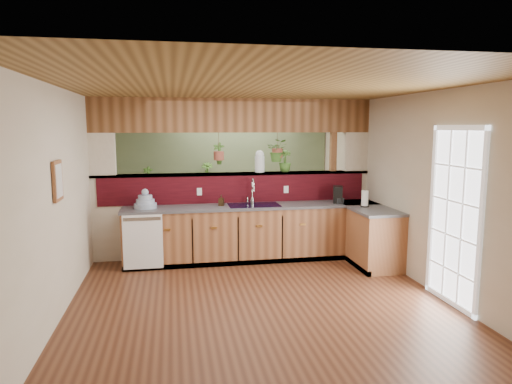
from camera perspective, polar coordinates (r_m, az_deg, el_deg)
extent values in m
cube|color=#4F2A18|center=(6.56, -0.92, -10.91)|extent=(4.60, 7.00, 0.01)
cube|color=brown|center=(6.22, -0.97, 12.37)|extent=(4.60, 7.00, 0.01)
cube|color=beige|center=(9.71, -4.35, 3.13)|extent=(4.60, 0.02, 2.60)
cube|color=beige|center=(2.93, 10.52, -8.63)|extent=(4.60, 0.02, 2.60)
cube|color=beige|center=(6.31, -22.03, -0.12)|extent=(0.02, 7.00, 2.60)
cube|color=beige|center=(7.01, 17.94, 0.85)|extent=(0.02, 7.00, 2.60)
cube|color=beige|center=(7.68, -2.59, -2.88)|extent=(4.60, 0.15, 1.35)
cube|color=#3A070E|center=(7.52, -2.53, 0.36)|extent=(4.40, 0.02, 0.45)
cube|color=brown|center=(7.58, -2.63, 2.28)|extent=(4.60, 0.21, 0.04)
cube|color=brown|center=(7.54, -2.67, 9.52)|extent=(4.60, 0.15, 0.55)
cube|color=beige|center=(7.56, -18.67, 4.36)|extent=(0.40, 0.15, 0.70)
cube|color=beige|center=(8.10, 12.29, 4.83)|extent=(0.40, 0.15, 0.70)
cube|color=brown|center=(7.99, 9.55, 1.98)|extent=(0.10, 0.10, 2.60)
cube|color=brown|center=(7.58, -2.63, 2.28)|extent=(4.60, 0.21, 0.04)
cube|color=brown|center=(7.54, -2.67, 9.52)|extent=(4.60, 0.15, 0.55)
cube|color=#5C6F4C|center=(9.69, -4.34, 3.12)|extent=(4.55, 0.02, 2.55)
cube|color=brown|center=(7.40, -0.26, -5.22)|extent=(4.10, 0.60, 0.86)
cube|color=#47464B|center=(7.31, -0.26, -1.79)|extent=(4.14, 0.64, 0.04)
cube|color=brown|center=(7.50, 13.68, -5.28)|extent=(0.60, 1.48, 0.86)
cube|color=#47464B|center=(7.42, 13.79, -1.89)|extent=(0.64, 1.52, 0.04)
cube|color=brown|center=(7.90, 12.38, -4.57)|extent=(0.60, 0.60, 0.86)
cube|color=#47464B|center=(7.81, 12.48, -1.35)|extent=(0.64, 0.64, 0.04)
cube|color=black|center=(7.25, 0.12, -8.71)|extent=(4.10, 0.06, 0.08)
cube|color=black|center=(7.50, 11.67, -8.31)|extent=(0.06, 1.48, 0.08)
cube|color=white|center=(7.00, -13.95, -6.08)|extent=(0.58, 0.02, 0.82)
cube|color=#B7B7B2|center=(6.91, -14.05, -3.29)|extent=(0.54, 0.01, 0.05)
cube|color=black|center=(7.31, -0.26, -1.75)|extent=(0.82, 0.50, 0.03)
cube|color=black|center=(7.30, -1.73, -2.46)|extent=(0.34, 0.40, 0.16)
cube|color=black|center=(7.36, 1.20, -2.36)|extent=(0.34, 0.40, 0.16)
cube|color=white|center=(5.93, 23.52, -3.13)|extent=(0.06, 1.02, 2.16)
cube|color=brown|center=(5.50, -23.56, 1.29)|extent=(0.03, 0.35, 0.45)
cube|color=silver|center=(5.49, -23.41, 1.30)|extent=(0.01, 0.27, 0.37)
cylinder|color=#B7B7B2|center=(7.50, -0.48, -1.05)|extent=(0.06, 0.06, 0.09)
cylinder|color=#B7B7B2|center=(7.48, -0.48, 0.15)|extent=(0.02, 0.02, 0.25)
torus|color=#B7B7B2|center=(7.40, -0.40, 1.03)|extent=(0.18, 0.05, 0.18)
cylinder|color=#B7B7B2|center=(7.33, -0.29, 0.48)|extent=(0.02, 0.02, 0.11)
cylinder|color=#B7B7B2|center=(7.48, -1.08, -0.93)|extent=(0.03, 0.03, 0.09)
cylinder|color=#8E9CB7|center=(7.22, -13.65, -1.68)|extent=(0.35, 0.35, 0.08)
cylinder|color=#8E9CB7|center=(7.21, -13.67, -1.13)|extent=(0.28, 0.28, 0.06)
cylinder|color=#8E9CB7|center=(7.20, -13.69, -0.62)|extent=(0.22, 0.22, 0.06)
sphere|color=#8E9CB7|center=(7.19, -13.71, -0.03)|extent=(0.11, 0.11, 0.11)
imported|color=#332312|center=(7.25, -4.36, -1.04)|extent=(0.10, 0.10, 0.17)
cube|color=black|center=(7.64, 10.18, -0.30)|extent=(0.15, 0.24, 0.28)
cube|color=black|center=(7.57, 10.38, -1.08)|extent=(0.13, 0.09, 0.09)
cylinder|color=silver|center=(7.59, 10.32, -0.77)|extent=(0.07, 0.07, 0.07)
cylinder|color=black|center=(7.35, 13.42, -1.73)|extent=(0.13, 0.13, 0.02)
cylinder|color=#B7B7B2|center=(7.33, 13.45, -0.75)|extent=(0.02, 0.02, 0.27)
cylinder|color=white|center=(7.33, 13.45, -0.75)|extent=(0.11, 0.11, 0.24)
cylinder|color=silver|center=(7.63, 0.46, 3.52)|extent=(0.16, 0.16, 0.27)
sphere|color=silver|center=(7.62, 0.46, 4.69)|extent=(0.15, 0.15, 0.15)
imported|color=#366121|center=(7.72, 3.64, 3.90)|extent=(0.26, 0.26, 0.37)
cylinder|color=brown|center=(7.51, -4.69, 6.20)|extent=(0.01, 0.01, 0.32)
cylinder|color=brown|center=(7.52, -4.67, 4.54)|extent=(0.17, 0.17, 0.14)
imported|color=#366121|center=(7.51, -4.69, 6.22)|extent=(0.22, 0.18, 0.36)
cylinder|color=brown|center=(7.67, 2.69, 6.40)|extent=(0.01, 0.01, 0.28)
cylinder|color=brown|center=(7.68, 2.68, 4.90)|extent=(0.18, 0.18, 0.15)
imported|color=#366121|center=(7.67, 2.69, 6.61)|extent=(0.40, 0.37, 0.38)
cube|color=black|center=(9.51, -9.31, -1.92)|extent=(1.48, 0.88, 0.96)
imported|color=#366121|center=(9.43, -13.35, 1.99)|extent=(0.22, 0.17, 0.38)
imported|color=#366121|center=(9.44, -6.15, 2.35)|extent=(0.25, 0.25, 0.44)
imported|color=#366121|center=(8.72, 5.52, -3.85)|extent=(0.62, 0.55, 0.67)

